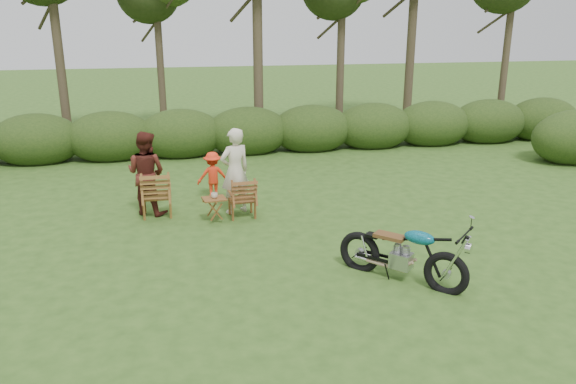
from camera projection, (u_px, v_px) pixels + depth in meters
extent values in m
plane|color=#2B4918|center=(326.00, 283.00, 8.73)|extent=(80.00, 80.00, 0.00)
cylinder|color=#3C3021|center=(56.00, 29.00, 16.96)|extent=(0.28, 0.28, 7.20)
cylinder|color=#3C3021|center=(159.00, 42.00, 18.71)|extent=(0.24, 0.24, 6.30)
cylinder|color=#3C3021|center=(257.00, 21.00, 17.03)|extent=(0.30, 0.30, 7.65)
cylinder|color=#3C3021|center=(341.00, 39.00, 18.81)|extent=(0.26, 0.26, 6.48)
cylinder|color=#3C3021|center=(413.00, 16.00, 20.20)|extent=(0.32, 0.32, 7.92)
cylinder|color=#3C3021|center=(508.00, 33.00, 18.79)|extent=(0.24, 0.24, 6.84)
ellipsoid|color=#1D3413|center=(36.00, 140.00, 15.79)|extent=(2.52, 1.68, 1.51)
ellipsoid|color=#1D3413|center=(110.00, 137.00, 16.18)|extent=(2.52, 1.68, 1.51)
ellipsoid|color=#1D3413|center=(181.00, 134.00, 16.57)|extent=(2.52, 1.68, 1.51)
ellipsoid|color=#1D3413|center=(248.00, 132.00, 16.95)|extent=(2.52, 1.68, 1.51)
ellipsoid|color=#1D3413|center=(312.00, 129.00, 17.34)|extent=(2.52, 1.68, 1.51)
ellipsoid|color=#1D3413|center=(373.00, 127.00, 17.72)|extent=(2.52, 1.68, 1.51)
ellipsoid|color=#1D3413|center=(432.00, 124.00, 18.11)|extent=(2.52, 1.68, 1.51)
ellipsoid|color=#1D3413|center=(488.00, 122.00, 18.49)|extent=(2.52, 1.68, 1.51)
ellipsoid|color=#1D3413|center=(542.00, 120.00, 18.88)|extent=(2.52, 1.68, 1.51)
imported|color=beige|center=(214.00, 195.00, 11.22)|extent=(0.15, 0.15, 0.11)
imported|color=beige|center=(236.00, 212.00, 11.89)|extent=(0.77, 0.64, 1.81)
imported|color=#501E17|center=(149.00, 213.00, 11.84)|extent=(1.07, 1.00, 1.75)
imported|color=red|center=(214.00, 198.00, 12.78)|extent=(0.71, 0.42, 1.08)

